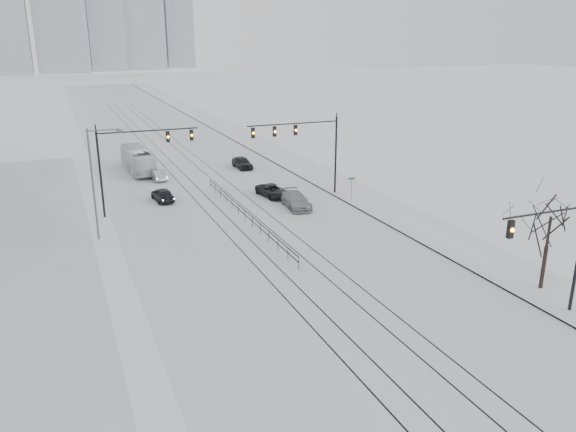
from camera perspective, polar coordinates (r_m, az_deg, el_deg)
The scene contains 20 objects.
ground at distance 26.44m, azimuth 17.84°, elevation -19.62°, with size 500.00×500.00×0.00m, color white.
road at distance 78.44m, azimuth -11.29°, elevation 5.89°, with size 22.00×260.00×0.02m, color silver.
sidewalk_east at distance 82.02m, azimuth -1.97°, elevation 6.79°, with size 5.00×260.00×0.16m, color silver.
curb at distance 81.22m, azimuth -3.60°, elevation 6.64°, with size 0.10×260.00×0.12m, color gray.
parking_strip at distance 53.10m, azimuth -27.15°, elevation -1.43°, with size 14.00×60.00×0.03m, color silver.
tram_rails at distance 59.45m, azimuth -7.39°, elevation 2.34°, with size 5.30×180.00×0.01m.
skyline at distance 290.13m, azimuth -19.74°, elevation 19.75°, with size 96.00×48.00×72.00m.
traffic_mast_near at distance 35.07m, azimuth 25.91°, elevation -2.59°, with size 6.10×0.37×7.00m.
traffic_mast_ne at distance 56.23m, azimuth 1.85°, elevation 7.59°, with size 9.60×0.37×8.00m.
traffic_mast_nw at distance 52.78m, azimuth -15.46°, elevation 6.08°, with size 9.10×0.37×8.00m.
street_light_west at distance 46.70m, azimuth -18.91°, elevation 3.83°, with size 2.73×0.25×9.00m.
bare_tree at distance 38.70m, azimuth 25.06°, elevation -0.78°, with size 4.40×4.40×6.10m.
median_fence at distance 50.09m, azimuth -4.38°, elevation 0.10°, with size 0.06×24.00×1.00m.
street_sign at distance 56.11m, azimuth 6.47°, elevation 3.12°, with size 0.70×0.06×2.40m.
sedan_sb_inner at distance 57.26m, azimuth -12.63°, elevation 2.13°, with size 1.60×3.97×1.35m, color black.
sedan_sb_outer at distance 65.97m, azimuth -13.09°, elevation 4.11°, with size 1.34×3.84×1.26m, color #A8ACB0.
sedan_nb_front at distance 57.51m, azimuth -1.57°, elevation 2.57°, with size 2.06×4.46×1.24m, color black.
sedan_nb_right at distance 53.74m, azimuth 0.82°, elevation 1.59°, with size 2.02×4.98×1.44m, color gray.
sedan_nb_far at distance 70.35m, azimuth -4.67°, elevation 5.42°, with size 1.70×4.21×1.44m, color black.
box_truck at distance 70.60m, azimuth -15.03°, elevation 5.50°, with size 2.40×10.26×2.86m, color silver.
Camera 1 is at (-14.64, -15.45, 15.68)m, focal length 35.00 mm.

